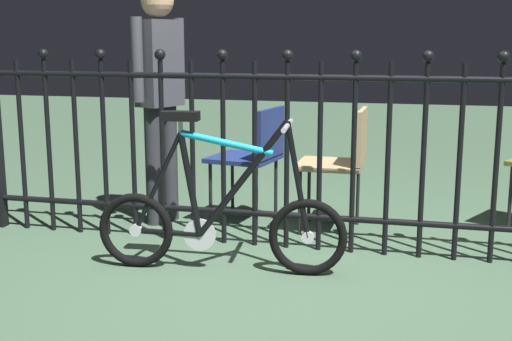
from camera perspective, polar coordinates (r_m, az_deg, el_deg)
ground_plane at (r=3.60m, az=2.09°, el=-9.26°), size 20.00×20.00×0.00m
iron_fence at (r=4.00m, az=2.40°, el=2.12°), size 4.18×0.07×1.24m
bicycle at (r=3.66m, az=-3.11°, el=-4.08°), size 1.37×0.40×0.88m
chair_navy at (r=4.55m, az=-0.18°, el=1.58°), size 0.49×0.49×0.80m
chair_tan at (r=4.41m, az=7.35°, el=1.18°), size 0.43×0.43×0.81m
person_visitor at (r=4.59m, az=-8.18°, el=7.30°), size 0.28×0.45×1.61m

